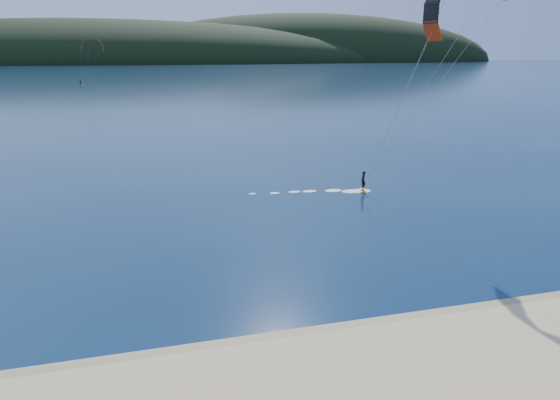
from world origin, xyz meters
name	(u,v)px	position (x,y,z in m)	size (l,w,h in m)	color
wet_sand	(291,346)	(0.00, 4.50, 0.05)	(220.00, 2.50, 0.10)	#8E7D53
headland	(137,63)	(0.63, 745.28, 0.00)	(1200.00, 310.00, 140.00)	black
kitesurfer_near	(466,22)	(19.52, 22.68, 14.55)	(20.87, 8.47, 18.56)	#C48617
kitesurfer_far	(92,49)	(-20.24, 204.48, 13.77)	(10.93, 8.19, 16.28)	#C48617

